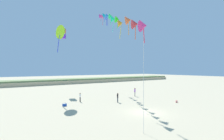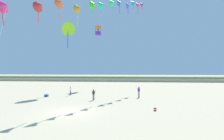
% 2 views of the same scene
% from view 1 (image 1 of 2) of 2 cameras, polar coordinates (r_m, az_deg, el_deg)
% --- Properties ---
extents(ground_plane, '(240.00, 240.00, 0.00)m').
position_cam_1_polar(ground_plane, '(23.36, 11.00, -13.47)').
color(ground_plane, beige).
extents(dune_ridge, '(120.00, 9.19, 1.76)m').
position_cam_1_polar(dune_ridge, '(66.52, -20.49, -3.67)').
color(dune_ridge, '#BFAE8B').
rests_on(dune_ridge, ground).
extents(person_near_left, '(0.53, 0.43, 1.71)m').
position_cam_1_polar(person_near_left, '(35.83, 7.48, -6.98)').
color(person_near_left, gray).
rests_on(person_near_left, ground).
extents(person_near_right, '(0.52, 0.33, 1.58)m').
position_cam_1_polar(person_near_right, '(29.32, 1.86, -8.79)').
color(person_near_right, '#474C56').
rests_on(person_near_right, ground).
extents(person_mid_center, '(0.21, 0.53, 1.52)m').
position_cam_1_polar(person_mid_center, '(30.41, -10.38, -8.52)').
color(person_mid_center, black).
rests_on(person_mid_center, ground).
extents(kite_banner_string, '(15.35, 32.45, 21.15)m').
position_cam_1_polar(kite_banner_string, '(34.54, 0.01, 16.49)').
color(kite_banner_string, '#E63082').
extents(large_kite_low_lead, '(3.01, 2.80, 5.20)m').
position_cam_1_polar(large_kite_low_lead, '(34.33, -17.07, 11.86)').
color(large_kite_low_lead, '#93E81F').
extents(large_kite_mid_trail, '(1.31, 1.31, 2.40)m').
position_cam_1_polar(large_kite_mid_trail, '(45.00, -15.55, 11.37)').
color(large_kite_mid_trail, '#6A2CF0').
extents(beach_cooler, '(0.58, 0.41, 0.46)m').
position_cam_1_polar(beach_cooler, '(27.60, -15.24, -10.86)').
color(beach_cooler, blue).
rests_on(beach_cooler, ground).
extents(beach_ball, '(0.36, 0.36, 0.36)m').
position_cam_1_polar(beach_ball, '(31.14, 20.32, -9.63)').
color(beach_ball, red).
rests_on(beach_ball, ground).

